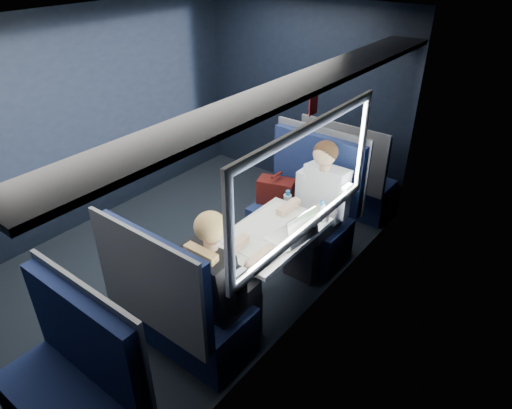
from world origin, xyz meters
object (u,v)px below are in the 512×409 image
Objects in this scene: laptop at (296,233)px; cup at (325,216)px; seat_bay_near at (303,212)px; seat_row_front at (347,180)px; woman at (218,279)px; bottle_small at (321,212)px; seat_row_back at (74,393)px; seat_bay_far at (181,309)px; table at (268,239)px; man at (319,202)px.

cup is at bearing 83.63° from laptop.
seat_row_front is (0.02, 0.92, -0.01)m from seat_bay_near.
laptop is (0.18, 0.74, 0.08)m from woman.
seat_row_front is 1.53m from bottle_small.
seat_bay_far is at bearing 90.00° from seat_row_back.
woman is 1.15m from cup.
cup reaches higher than table.
seat_row_back reaches higher than bottle_small.
seat_row_back is (0.02, -2.67, -0.01)m from seat_bay_near.
seat_row_back is at bearing -102.93° from woman.
laptop reaches higher than cup.
man is at bearing 80.97° from seat_bay_far.
seat_bay_far is at bearing -99.03° from man.
man is at bearing 90.00° from woman.
seat_bay_near is at bearing 147.22° from man.
laptop is at bearing -92.94° from bottle_small.
seat_row_back is at bearing -90.00° from seat_bay_far.
bottle_small is at bearing 78.43° from seat_row_back.
seat_bay_near reaches higher than laptop.
cup is at bearing 55.18° from table.
bottle_small is at bearing -136.17° from cup.
bottle_small is at bearing -56.93° from man.
seat_row_back is at bearing -89.60° from seat_bay_near.
man is 1.00× the size of woman.
seat_row_back is 1.16m from woman.
woman reaches higher than table.
bottle_small is at bearing 55.99° from table.
woman reaches higher than seat_row_front.
seat_row_back is 1.92m from laptop.
woman is at bearing -101.21° from cup.
seat_bay_near is 6.02× the size of bottle_small.
seat_bay_near reaches higher than cup.
seat_row_back reaches higher than table.
cup is (0.04, 0.39, -0.02)m from laptop.
seat_bay_far reaches higher than laptop.
man is 0.37m from cup.
seat_row_front is (-0.18, 1.80, -0.25)m from table.
woman is at bearing -100.21° from bottle_small.
seat_row_front and seat_row_back have the same top height.
seat_row_back is (-0.18, -1.80, -0.25)m from table.
seat_row_front is 0.88× the size of woman.
seat_row_front is at bearing 107.73° from bottle_small.
cup is (0.29, 0.42, 0.13)m from table.
seat_row_front is 11.68× the size of cup.
seat_row_front reaches higher than bottle_small.
laptop is at bearing 76.28° from woman.
cup is (0.49, -0.45, 0.37)m from seat_bay_near.
table is 10.07× the size of cup.
seat_row_front is at bearing 90.00° from seat_row_back.
seat_bay_near reaches higher than seat_row_back.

